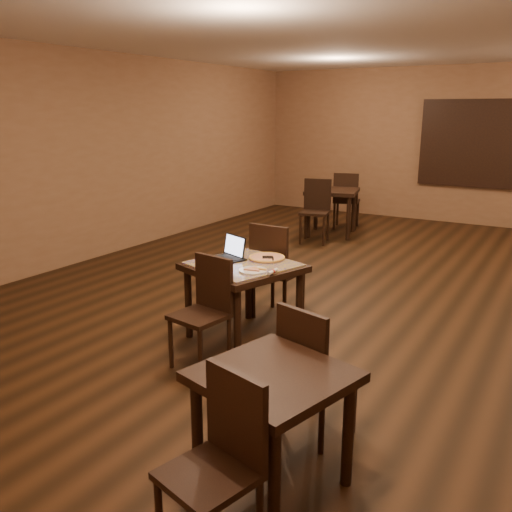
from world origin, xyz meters
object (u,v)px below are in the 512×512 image
Objects in this scene: laptop at (231,252)px; pizza_pan at (267,259)px; other_table_c at (273,392)px; other_table_c_chair_near at (221,455)px; other_table_c_chair_far at (311,365)px; tiled_table at (243,274)px; chair_main_near at (206,305)px; chair_main_far at (274,266)px; other_table_b_chair_near at (316,207)px; other_table_b_chair_far at (346,197)px; other_table_b at (332,197)px.

laptop is 0.35m from pizza_pan.
other_table_c_chair_near is (0.02, -0.55, -0.07)m from other_table_c.
tiled_table is at bearing -27.98° from other_table_c_chair_far.
chair_main_near is 1.23m from chair_main_far.
other_table_b_chair_near is 1.11× the size of other_table_c_chair_near.
chair_main_far is (-0.00, 0.61, -0.07)m from tiled_table.
laptop is at bearing 171.59° from tiled_table.
other_table_c_chair_near is at bearing -64.60° from pizza_pan.
other_table_c_chair_far is (1.47, -1.26, -0.29)m from laptop.
tiled_table is at bearing -6.17° from laptop.
chair_main_near is 0.92× the size of chair_main_far.
chair_main_far is 3.17m from other_table_c_chair_near.
chair_main_near is at bearing 86.50° from other_table_b_chair_far.
other_table_b_chair_near is 1.00× the size of other_table_b_chair_far.
chair_main_near is 1.37m from other_table_c_chair_far.
laptop is 0.35× the size of other_table_b_chair_far.
other_table_b_chair_near reaches higher than pizza_pan.
other_table_b_chair_near and other_table_b_chair_far have the same top height.
other_table_b_chair_far is at bearing -55.41° from other_table_c_chair_far.
other_table_b_chair_near is at bearing 127.28° from other_table_c.
other_table_c is at bearing -34.84° from tiled_table.
pizza_pan is 0.32× the size of other_table_b_chair_near.
other_table_c_chair_far reaches higher than other_table_c.
laptop is 5.29m from other_table_b_chair_far.
other_table_c is 0.56m from other_table_c_chair_near.
other_table_b_chair_near reaches higher than other_table_c_chair_far.
chair_main_near is 6.03m from other_table_b_chair_far.
chair_main_far is 2.79× the size of laptop.
laptop is at bearing 137.06° from other_table_c_chair_near.
other_table_b_chair_far reaches higher than other_table_c_chair_near.
laptop is 0.39× the size of other_table_c_chair_far.
other_table_c_chair_near is at bearing -84.84° from other_table_b.
other_table_c is at bearing 106.67° from other_table_c_chair_near.
chair_main_far reaches higher than pizza_pan.
chair_main_near is 5.43m from other_table_b.
chair_main_near reaches higher than other_table_c_chair_far.
other_table_c_chair_near reaches higher than other_table_c.
other_table_c_chair_far is at bearing -15.23° from chair_main_near.
other_table_b reaches higher than pizza_pan.
laptop is 4.09m from other_table_b_chair_near.
laptop is 0.39× the size of other_table_c_chair_near.
other_table_b_chair_near reaches higher than other_table_c_chair_near.
other_table_b_chair_far is 1.11× the size of other_table_c.
other_table_b_chair_near is (-0.02, -0.62, -0.08)m from other_table_b.
other_table_b_chair_far is (-1.09, 5.31, -0.07)m from tiled_table.
tiled_table is 1.10× the size of other_table_b_chair_far.
laptop is at bearing -26.17° from other_table_c_chair_far.
laptop is (-0.20, 0.10, 0.16)m from tiled_table.
other_table_b_chair_near is (-1.13, 3.47, 0.01)m from chair_main_far.
other_table_b_chair_far is at bearing -74.13° from chair_main_far.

